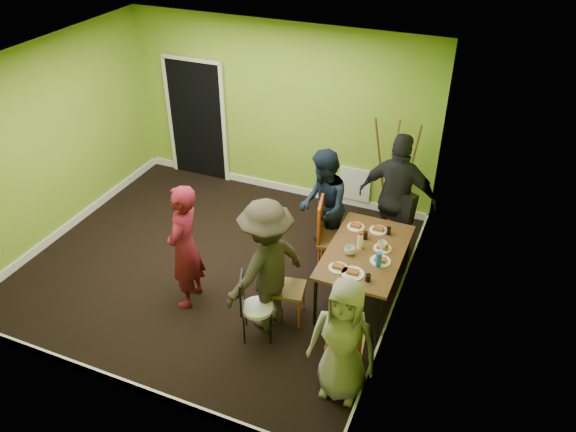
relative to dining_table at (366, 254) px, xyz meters
name	(u,v)px	position (x,y,z in m)	size (l,w,h in m)	color
ground	(216,265)	(-2.05, -0.13, -0.70)	(5.00, 5.00, 0.00)	black
room_walls	(211,203)	(-2.07, -0.09, 0.29)	(5.04, 4.54, 2.82)	#7FAB2C
dining_table	(366,254)	(0.00, 0.00, 0.00)	(0.90, 1.50, 0.75)	black
chair_left_far	(329,233)	(-0.60, 0.39, -0.09)	(0.53, 0.53, 1.07)	#ED5516
chair_left_near	(282,282)	(-0.82, -0.70, -0.17)	(0.46, 0.45, 0.94)	#ED5516
chair_back_end	(396,213)	(0.14, 0.93, 0.07)	(0.59, 0.64, 1.08)	#ED5516
chair_front_end	(345,338)	(0.16, -1.29, -0.16)	(0.45, 0.45, 0.96)	#ED5516
chair_bentwood	(252,304)	(-1.01, -1.12, -0.22)	(0.44, 0.43, 0.86)	black
easel	(394,173)	(-0.13, 1.89, 0.15)	(0.68, 0.64, 1.70)	brown
plate_near_left	(356,227)	(-0.26, 0.43, 0.06)	(0.22, 0.22, 0.01)	white
plate_near_right	(338,268)	(-0.20, -0.46, 0.06)	(0.23, 0.23, 0.01)	white
plate_far_back	(378,230)	(0.03, 0.47, 0.06)	(0.23, 0.23, 0.01)	white
plate_far_front	(353,273)	(-0.02, -0.49, 0.06)	(0.27, 0.27, 0.01)	white
plate_wall_back	(382,248)	(0.18, 0.11, 0.06)	(0.22, 0.22, 0.01)	white
plate_wall_front	(380,261)	(0.22, -0.14, 0.06)	(0.25, 0.25, 0.01)	white
thermos	(360,241)	(-0.09, 0.02, 0.16)	(0.07, 0.07, 0.21)	white
blue_bottle	(379,260)	(0.22, -0.24, 0.15)	(0.07, 0.07, 0.19)	blue
orange_bottle	(363,235)	(-0.11, 0.26, 0.09)	(0.04, 0.04, 0.08)	#ED5516
glass_mid	(365,235)	(-0.08, 0.23, 0.10)	(0.07, 0.07, 0.10)	black
glass_back	(389,231)	(0.17, 0.44, 0.11)	(0.06, 0.06, 0.10)	black
glass_front	(368,278)	(0.18, -0.55, 0.10)	(0.06, 0.06, 0.09)	black
cup_a	(350,251)	(-0.16, -0.15, 0.11)	(0.13, 0.13, 0.10)	white
cup_b	(382,246)	(0.17, 0.10, 0.11)	(0.11, 0.11, 0.10)	white
person_standing	(185,247)	(-2.00, -0.88, 0.13)	(0.60, 0.40, 1.66)	maroon
person_left_far	(323,207)	(-0.78, 0.64, 0.12)	(0.79, 0.62, 1.62)	black
person_left_near	(266,266)	(-0.93, -0.86, 0.15)	(1.10, 0.63, 1.70)	#2F281F
person_back_end	(398,198)	(0.12, 1.06, 0.23)	(1.08, 0.45, 1.84)	black
person_front_end	(344,340)	(0.20, -1.51, 0.04)	(0.71, 0.46, 1.46)	gray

